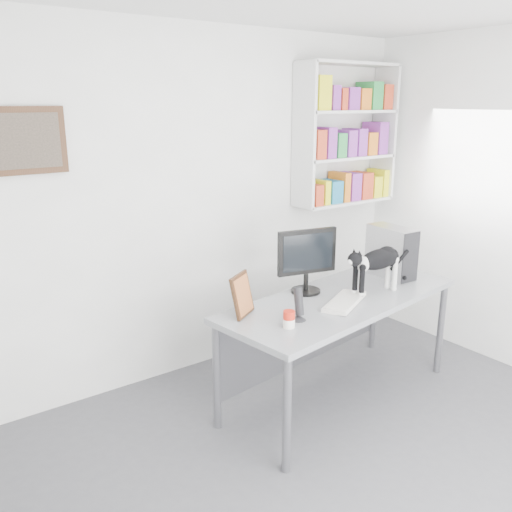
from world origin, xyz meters
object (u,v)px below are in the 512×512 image
Objects in this scene: speaker at (299,303)px; monitor at (306,261)px; keyboard at (345,302)px; soup_can at (289,319)px; bookshelf at (346,135)px; cat at (377,271)px; leaning_print at (242,294)px; pc_tower at (391,252)px; desk at (339,348)px.

monitor is at bearing 37.14° from speaker.
speaker is at bearing 157.94° from keyboard.
soup_can is (-0.51, -0.42, -0.19)m from monitor.
bookshelf reaches higher than soup_can.
bookshelf reaches higher than speaker.
cat is (0.39, -0.32, -0.07)m from monitor.
cat is at bearing -123.12° from bookshelf.
monitor reaches higher than cat.
monitor is 1.68× the size of leaning_print.
pc_tower is at bearing 6.03° from monitor.
desk is at bearing -44.11° from monitor.
pc_tower reaches higher than leaning_print.
pc_tower is at bearing 3.07° from desk.
speaker is at bearing -80.20° from leaning_print.
bookshelf is 4.32× the size of leaning_print.
leaning_print reaches higher than desk.
pc_tower is at bearing 5.93° from speaker.
soup_can is at bearing -101.34° from leaning_print.
desk is 0.89m from pc_tower.
bookshelf is at bearing -5.28° from leaning_print.
keyboard is at bearing -66.68° from monitor.
speaker is at bearing -172.59° from desk.
monitor is 0.80m from pc_tower.
cat is at bearing -22.76° from keyboard.
leaning_print is at bearing 109.25° from soup_can.
cat is (-0.67, -1.03, -0.88)m from bookshelf.
soup_can is at bearing 162.52° from keyboard.
leaning_print is at bearing -176.70° from pc_tower.
bookshelf is at bearing 20.10° from keyboard.
keyboard reaches higher than desk.
desk is at bearing 8.31° from speaker.
monitor is 1.07× the size of keyboard.
soup_can is (-0.56, -0.09, 0.04)m from keyboard.
bookshelf is 3.11× the size of pc_tower.
desk is 0.44m from keyboard.
soup_can is (0.12, -0.34, -0.09)m from leaning_print.
pc_tower is 3.70× the size of soup_can.
soup_can is (-0.12, -0.05, -0.06)m from speaker.
cat reaches higher than leaning_print.
leaning_print is at bearing 123.64° from speaker.
monitor is 0.68m from soup_can.
cat reaches higher than desk.
cat is at bearing 6.64° from soup_can.
speaker reaches higher than keyboard.
monitor is at bearing 39.91° from soup_can.
pc_tower is 1.35m from soup_can.
soup_can is (-1.30, -0.32, -0.15)m from pc_tower.
speaker reaches higher than soup_can.
bookshelf is at bearing 37.86° from desk.
desk is 0.75m from speaker.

